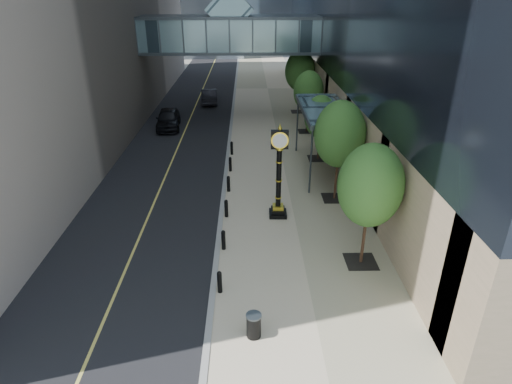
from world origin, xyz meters
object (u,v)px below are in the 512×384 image
trash_bin (254,326)px  car_far (209,96)px  pedestrian (343,182)px  street_clock (279,179)px  car_near (168,119)px

trash_bin → car_far: 34.67m
trash_bin → pedestrian: bearing=64.4°
car_far → pedestrian: bearing=107.8°
street_clock → car_near: (-8.64, 16.49, -1.39)m
trash_bin → car_far: (-4.26, 34.40, 0.27)m
pedestrian → car_near: size_ratio=0.36×
car_far → car_near: bearing=66.8°
pedestrian → trash_bin: bearing=79.1°
car_near → trash_bin: bearing=-80.2°
trash_bin → street_clock: bearing=80.7°
pedestrian → car_far: (-9.74, 23.00, -0.17)m
trash_bin → car_far: size_ratio=0.19×
pedestrian → car_near: pedestrian is taller
pedestrian → car_near: bearing=-33.2°
street_clock → pedestrian: size_ratio=2.83×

